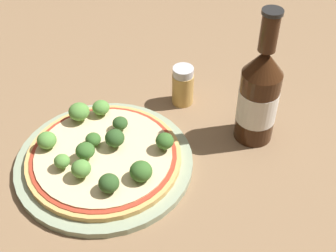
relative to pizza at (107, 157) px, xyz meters
The scene contains 17 objects.
ground_plane 0.02m from the pizza, 119.70° to the left, with size 3.00×3.00×0.00m, color #846647.
plate 0.02m from the pizza, 131.38° to the left, with size 0.29×0.29×0.01m.
pizza is the anchor object (origin of this frame).
broccoli_floret_0 0.10m from the pizza, 59.16° to the left, with size 0.03×0.03×0.03m.
broccoli_floret_1 0.04m from the pizza, 155.62° to the left, with size 0.03×0.03×0.03m.
broccoli_floret_2 0.10m from the pizza, 81.47° to the left, with size 0.04×0.04×0.03m.
broccoli_floret_3 0.03m from the pizza, ahead, with size 0.03×0.03×0.03m.
broccoli_floret_4 0.10m from the pizza, 128.50° to the left, with size 0.03×0.03×0.03m.
broccoli_floret_5 0.06m from the pizza, 165.13° to the right, with size 0.03×0.03×0.03m.
broccoli_floret_6 0.10m from the pizza, 34.15° to the right, with size 0.03×0.03×0.03m.
broccoli_floret_7 0.08m from the pizza, 82.11° to the right, with size 0.03×0.03×0.03m.
broccoli_floret_8 0.04m from the pizza, 85.99° to the left, with size 0.03×0.03×0.02m.
broccoli_floret_9 0.08m from the pizza, 121.97° to the right, with size 0.03×0.03×0.03m.
broccoli_floret_10 0.07m from the pizza, 31.57° to the left, with size 0.03×0.03×0.02m.
broccoli_floret_11 0.07m from the pizza, 163.26° to the left, with size 0.02×0.02×0.03m.
beer_bottle 0.27m from the pizza, 24.74° to the right, with size 0.07×0.07×0.24m.
pepper_shaker 0.21m from the pizza, 11.47° to the left, with size 0.04×0.04×0.08m.
Camera 1 is at (-0.27, -0.46, 0.57)m, focal length 50.00 mm.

